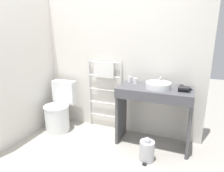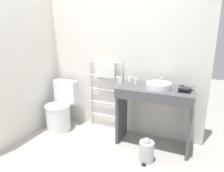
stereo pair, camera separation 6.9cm
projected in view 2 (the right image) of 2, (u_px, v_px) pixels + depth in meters
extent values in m
cube|color=silver|center=(119.00, 60.00, 3.20)|extent=(2.71, 0.12, 2.36)
cube|color=silver|center=(23.00, 61.00, 3.05)|extent=(0.12, 1.99, 2.36)
cylinder|color=white|center=(58.00, 118.00, 3.36)|extent=(0.39, 0.39, 0.42)
cylinder|color=white|center=(57.00, 106.00, 3.30)|extent=(0.41, 0.41, 0.02)
cube|color=white|center=(66.00, 91.00, 3.48)|extent=(0.41, 0.16, 0.39)
cylinder|color=silver|center=(65.00, 80.00, 3.43)|extent=(0.05, 0.05, 0.01)
cylinder|color=silver|center=(91.00, 93.00, 3.46)|extent=(0.02, 0.02, 1.20)
cylinder|color=silver|center=(122.00, 97.00, 3.24)|extent=(0.02, 0.02, 1.20)
cylinder|color=silver|center=(106.00, 116.00, 3.45)|extent=(0.57, 0.02, 0.02)
cylinder|color=silver|center=(106.00, 103.00, 3.39)|extent=(0.57, 0.02, 0.02)
cylinder|color=silver|center=(106.00, 90.00, 3.33)|extent=(0.57, 0.02, 0.02)
cylinder|color=silver|center=(106.00, 76.00, 3.26)|extent=(0.57, 0.02, 0.02)
cylinder|color=silver|center=(105.00, 62.00, 3.20)|extent=(0.57, 0.02, 0.02)
cube|color=white|center=(105.00, 70.00, 3.21)|extent=(0.35, 0.04, 0.26)
cube|color=#4C4C51|center=(155.00, 89.00, 2.74)|extent=(1.02, 0.49, 0.03)
cube|color=#4C4C51|center=(151.00, 99.00, 2.55)|extent=(1.02, 0.02, 0.10)
cube|color=#4C4C4F|center=(122.00, 113.00, 3.04)|extent=(0.04, 0.42, 0.84)
cube|color=#4C4C4F|center=(190.00, 125.00, 2.67)|extent=(0.04, 0.42, 0.84)
cylinder|color=white|center=(159.00, 86.00, 2.70)|extent=(0.34, 0.34, 0.08)
cylinder|color=silver|center=(159.00, 83.00, 2.69)|extent=(0.28, 0.28, 0.01)
cylinder|color=silver|center=(161.00, 81.00, 2.87)|extent=(0.02, 0.02, 0.12)
cylinder|color=silver|center=(161.00, 78.00, 2.82)|extent=(0.02, 0.09, 0.02)
cylinder|color=white|center=(130.00, 79.00, 3.04)|extent=(0.06, 0.06, 0.09)
cylinder|color=white|center=(136.00, 81.00, 2.94)|extent=(0.06, 0.06, 0.08)
cylinder|color=black|center=(184.00, 89.00, 2.54)|extent=(0.14, 0.07, 0.07)
cone|color=black|center=(192.00, 90.00, 2.50)|extent=(0.05, 0.06, 0.06)
cube|color=black|center=(182.00, 88.00, 2.62)|extent=(0.04, 0.09, 0.05)
cylinder|color=#B7B7BC|center=(146.00, 151.00, 2.57)|extent=(0.19, 0.19, 0.27)
sphere|color=#B7B7BC|center=(147.00, 141.00, 2.53)|extent=(0.09, 0.09, 0.09)
cube|color=black|center=(144.00, 165.00, 2.50)|extent=(0.05, 0.04, 0.02)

